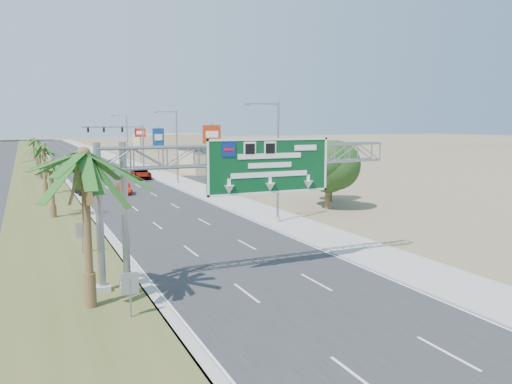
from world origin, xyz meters
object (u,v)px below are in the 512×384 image
at_px(signal_mast, 131,144).
at_px(car_mid_lane, 124,189).
at_px(store_building, 236,160).
at_px(car_left_lane, 84,189).
at_px(pole_sign_blue, 158,139).
at_px(sign_gantry, 240,165).
at_px(pole_sign_red_near, 212,138).
at_px(pole_sign_red_far, 140,135).
at_px(car_right_lane, 141,174).
at_px(palm_near, 84,155).
at_px(car_far, 78,167).

bearing_deg(signal_mast, car_mid_lane, -102.98).
bearing_deg(store_building, car_left_lane, -143.89).
distance_m(car_mid_lane, pole_sign_blue, 26.67).
xyz_separation_m(sign_gantry, car_mid_lane, (-0.00, 34.99, -5.42)).
bearing_deg(pole_sign_blue, pole_sign_red_near, -85.97).
relative_size(signal_mast, pole_sign_red_far, 1.37).
xyz_separation_m(car_right_lane, pole_sign_red_near, (6.49, -13.49, 5.66)).
bearing_deg(car_left_lane, car_mid_lane, -17.86).
bearing_deg(car_right_lane, signal_mast, 90.75).
distance_m(sign_gantry, car_right_lane, 51.01).
distance_m(palm_near, pole_sign_blue, 63.74).
bearing_deg(car_far, store_building, -17.71).
height_order(car_left_lane, car_right_lane, car_right_lane).
height_order(car_left_lane, pole_sign_red_far, pole_sign_red_far).
height_order(car_mid_lane, pole_sign_red_near, pole_sign_red_near).
bearing_deg(pole_sign_red_near, pole_sign_blue, 94.03).
xyz_separation_m(signal_mast, pole_sign_blue, (3.97, -2.94, 0.83)).
bearing_deg(pole_sign_red_near, car_mid_lane, -170.43).
xyz_separation_m(sign_gantry, car_far, (-2.07, 66.67, -5.23)).
bearing_deg(pole_sign_red_near, signal_mast, 102.44).
xyz_separation_m(car_far, pole_sign_blue, (12.28, -7.56, 4.85)).
distance_m(pole_sign_blue, pole_sign_red_far, 19.73).
xyz_separation_m(car_mid_lane, pole_sign_red_far, (11.34, 43.81, 5.25)).
bearing_deg(sign_gantry, pole_sign_red_near, 72.35).
relative_size(signal_mast, car_right_lane, 1.79).
bearing_deg(store_building, signal_mast, 160.46).
height_order(sign_gantry, pole_sign_blue, pole_sign_blue).
distance_m(car_right_lane, pole_sign_red_near, 16.00).
bearing_deg(pole_sign_blue, sign_gantry, -99.80).
distance_m(store_building, pole_sign_red_near, 22.63).
bearing_deg(pole_sign_red_far, car_far, -137.87).
height_order(sign_gantry, car_mid_lane, sign_gantry).
xyz_separation_m(store_building, pole_sign_red_far, (-11.72, 22.73, 3.89)).
xyz_separation_m(palm_near, pole_sign_blue, (18.35, 61.03, -1.25)).
distance_m(car_left_lane, car_mid_lane, 4.55).
distance_m(signal_mast, pole_sign_red_far, 17.54).
bearing_deg(pole_sign_red_far, signal_mast, -106.95).
distance_m(store_building, car_left_lane, 34.06).
bearing_deg(car_left_lane, palm_near, -100.35).
bearing_deg(car_mid_lane, signal_mast, 78.80).
xyz_separation_m(store_building, car_mid_lane, (-23.06, -21.08, -1.37)).
bearing_deg(palm_near, store_building, 61.72).
bearing_deg(car_mid_lane, car_right_lane, 72.93).
distance_m(car_mid_lane, car_far, 31.74).
bearing_deg(pole_sign_blue, signal_mast, 143.47).
bearing_deg(car_left_lane, pole_sign_blue, 52.84).
height_order(palm_near, signal_mast, palm_near).
bearing_deg(car_right_lane, pole_sign_blue, 65.77).
bearing_deg(car_left_lane, store_building, 31.33).
relative_size(signal_mast, store_building, 0.57).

